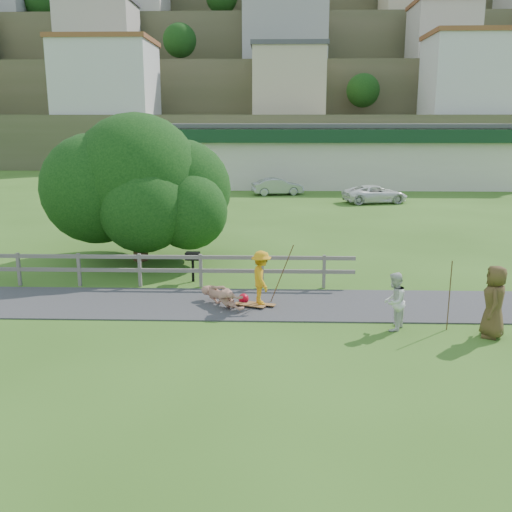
{
  "coord_description": "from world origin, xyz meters",
  "views": [
    {
      "loc": [
        0.35,
        -14.55,
        5.27
      ],
      "look_at": [
        -0.16,
        2.0,
        1.36
      ],
      "focal_mm": 40.0,
      "sensor_mm": 36.0,
      "label": 1
    }
  ],
  "objects_px": {
    "spectator_c": "(494,302)",
    "tree": "(138,200)",
    "skater_fallen": "(222,296)",
    "car_silver": "(278,187)",
    "skater_rider": "(261,281)",
    "bbq": "(193,267)",
    "car_white": "(375,194)",
    "spectator_a": "(394,302)"
  },
  "relations": [
    {
      "from": "skater_fallen",
      "to": "car_silver",
      "type": "relative_size",
      "value": 0.48
    },
    {
      "from": "skater_rider",
      "to": "spectator_c",
      "type": "xyz_separation_m",
      "value": [
        5.84,
        -2.18,
        0.13
      ]
    },
    {
      "from": "skater_fallen",
      "to": "bbq",
      "type": "xyz_separation_m",
      "value": [
        -1.23,
        2.68,
        0.18
      ]
    },
    {
      "from": "skater_fallen",
      "to": "spectator_a",
      "type": "height_order",
      "value": "spectator_a"
    },
    {
      "from": "skater_fallen",
      "to": "spectator_c",
      "type": "xyz_separation_m",
      "value": [
        6.97,
        -2.14,
        0.6
      ]
    },
    {
      "from": "spectator_c",
      "to": "car_white",
      "type": "xyz_separation_m",
      "value": [
        1.25,
        24.28,
        -0.33
      ]
    },
    {
      "from": "car_white",
      "to": "car_silver",
      "type": "bearing_deg",
      "value": 44.32
    },
    {
      "from": "skater_rider",
      "to": "spectator_c",
      "type": "height_order",
      "value": "spectator_c"
    },
    {
      "from": "skater_rider",
      "to": "tree",
      "type": "bearing_deg",
      "value": 27.35
    },
    {
      "from": "skater_rider",
      "to": "car_silver",
      "type": "bearing_deg",
      "value": -14.6
    },
    {
      "from": "spectator_a",
      "to": "car_white",
      "type": "height_order",
      "value": "spectator_a"
    },
    {
      "from": "car_silver",
      "to": "bbq",
      "type": "height_order",
      "value": "car_silver"
    },
    {
      "from": "tree",
      "to": "skater_fallen",
      "type": "bearing_deg",
      "value": -56.92
    },
    {
      "from": "spectator_a",
      "to": "bbq",
      "type": "xyz_separation_m",
      "value": [
        -5.82,
        4.39,
        -0.26
      ]
    },
    {
      "from": "spectator_c",
      "to": "bbq",
      "type": "bearing_deg",
      "value": -102.03
    },
    {
      "from": "skater_rider",
      "to": "bbq",
      "type": "height_order",
      "value": "skater_rider"
    },
    {
      "from": "tree",
      "to": "car_silver",
      "type": "bearing_deg",
      "value": 75.14
    },
    {
      "from": "skater_rider",
      "to": "bbq",
      "type": "xyz_separation_m",
      "value": [
        -2.36,
        2.64,
        -0.28
      ]
    },
    {
      "from": "spectator_c",
      "to": "car_silver",
      "type": "relative_size",
      "value": 0.5
    },
    {
      "from": "spectator_a",
      "to": "car_silver",
      "type": "height_order",
      "value": "spectator_a"
    },
    {
      "from": "skater_rider",
      "to": "spectator_a",
      "type": "relative_size",
      "value": 1.03
    },
    {
      "from": "skater_fallen",
      "to": "car_white",
      "type": "relative_size",
      "value": 0.42
    },
    {
      "from": "spectator_c",
      "to": "skater_fallen",
      "type": "bearing_deg",
      "value": -88.67
    },
    {
      "from": "skater_rider",
      "to": "spectator_a",
      "type": "distance_m",
      "value": 3.88
    },
    {
      "from": "car_silver",
      "to": "spectator_a",
      "type": "bearing_deg",
      "value": 173.29
    },
    {
      "from": "spectator_a",
      "to": "bbq",
      "type": "bearing_deg",
      "value": -98.54
    },
    {
      "from": "car_silver",
      "to": "car_white",
      "type": "height_order",
      "value": "car_silver"
    },
    {
      "from": "spectator_a",
      "to": "bbq",
      "type": "distance_m",
      "value": 7.3
    },
    {
      "from": "spectator_a",
      "to": "bbq",
      "type": "relative_size",
      "value": 1.51
    },
    {
      "from": "spectator_c",
      "to": "tree",
      "type": "height_order",
      "value": "tree"
    },
    {
      "from": "skater_fallen",
      "to": "tree",
      "type": "relative_size",
      "value": 0.23
    },
    {
      "from": "spectator_c",
      "to": "car_silver",
      "type": "bearing_deg",
      "value": -151.15
    },
    {
      "from": "skater_fallen",
      "to": "spectator_a",
      "type": "distance_m",
      "value": 4.92
    },
    {
      "from": "car_white",
      "to": "skater_rider",
      "type": "bearing_deg",
      "value": 148.77
    },
    {
      "from": "car_silver",
      "to": "skater_fallen",
      "type": "bearing_deg",
      "value": 163.66
    },
    {
      "from": "spectator_c",
      "to": "tree",
      "type": "distance_m",
      "value": 13.3
    },
    {
      "from": "spectator_a",
      "to": "skater_fallen",
      "type": "bearing_deg",
      "value": -82.0
    },
    {
      "from": "skater_fallen",
      "to": "car_silver",
      "type": "xyz_separation_m",
      "value": [
        1.76,
        26.21,
        0.29
      ]
    },
    {
      "from": "skater_rider",
      "to": "spectator_c",
      "type": "relative_size",
      "value": 0.85
    },
    {
      "from": "skater_fallen",
      "to": "spectator_a",
      "type": "xyz_separation_m",
      "value": [
        4.59,
        -1.72,
        0.44
      ]
    },
    {
      "from": "bbq",
      "to": "spectator_c",
      "type": "bearing_deg",
      "value": -28.33
    },
    {
      "from": "skater_rider",
      "to": "car_white",
      "type": "height_order",
      "value": "skater_rider"
    }
  ]
}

